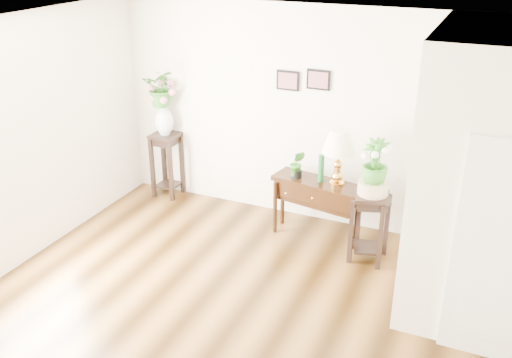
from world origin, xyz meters
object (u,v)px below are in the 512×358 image
Objects in this scene: table_lamp at (338,157)px; plant_stand_a at (167,165)px; plant_stand_b at (369,227)px; console_table at (317,209)px.

plant_stand_a is (-2.60, 0.29, -0.64)m from table_lamp.
table_lamp is at bearing 149.98° from plant_stand_b.
console_table is 0.77m from table_lamp.
plant_stand_a is 3.15m from plant_stand_b.
table_lamp is 2.69m from plant_stand_a.
plant_stand_b reaches higher than console_table.
plant_stand_a is (-2.36, 0.29, 0.09)m from console_table.
table_lamp reaches higher than plant_stand_b.
plant_stand_a reaches higher than plant_stand_b.
plant_stand_a reaches higher than console_table.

